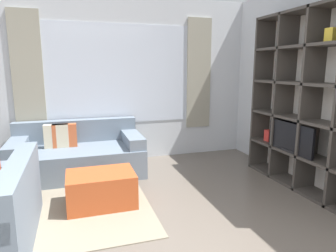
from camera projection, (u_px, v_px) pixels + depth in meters
The scene contains 6 objects.
wall_back at pixel (120, 80), 4.94m from camera, with size 5.62×0.11×2.70m.
wall_right at pixel (307, 83), 4.00m from camera, with size 0.07×4.57×2.70m, color silver.
area_rug at pixel (58, 209), 3.35m from camera, with size 2.02×1.86×0.01m, color gray.
shelving_unit at pixel (313, 103), 3.70m from camera, with size 0.35×2.05×2.27m.
couch_main at pixel (78, 155), 4.43m from camera, with size 1.84×0.99×0.76m.
ottoman at pixel (101, 189), 3.42m from camera, with size 0.75×0.54×0.39m.
Camera 1 is at (-0.75, -1.60, 1.56)m, focal length 32.00 mm.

